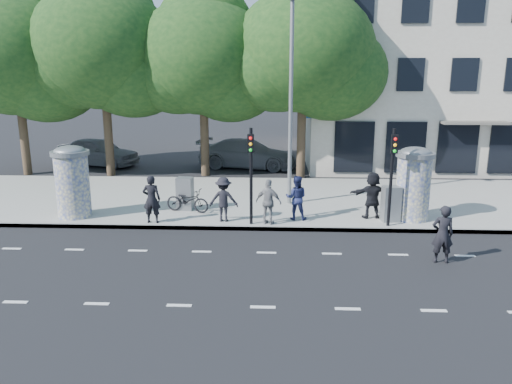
{
  "coord_description": "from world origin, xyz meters",
  "views": [
    {
      "loc": [
        0.31,
        -13.0,
        5.5
      ],
      "look_at": [
        -0.41,
        3.5,
        1.4
      ],
      "focal_mm": 35.0,
      "sensor_mm": 36.0,
      "label": 1
    }
  ],
  "objects_px": {
    "ped_f": "(372,195)",
    "car_right": "(248,154)",
    "ad_column_left": "(72,180)",
    "cabinet_left": "(185,194)",
    "street_lamp": "(291,87)",
    "cabinet_right": "(391,204)",
    "ped_c": "(296,198)",
    "car_left": "(98,152)",
    "ped_e": "(269,202)",
    "man_road": "(443,234)",
    "traffic_pole_far": "(392,168)",
    "ped_d": "(224,199)",
    "traffic_pole_near": "(251,166)",
    "ad_column_right": "(413,182)",
    "bicycle": "(187,200)",
    "ped_b": "(152,199)"
  },
  "relations": [
    {
      "from": "ad_column_left",
      "to": "ad_column_right",
      "type": "bearing_deg",
      "value": 0.92
    },
    {
      "from": "ad_column_left",
      "to": "ped_f",
      "type": "xyz_separation_m",
      "value": [
        10.98,
        0.28,
        -0.53
      ]
    },
    {
      "from": "traffic_pole_near",
      "to": "cabinet_left",
      "type": "xyz_separation_m",
      "value": [
        -2.66,
        1.78,
        -1.44
      ]
    },
    {
      "from": "ped_c",
      "to": "car_left",
      "type": "height_order",
      "value": "ped_c"
    },
    {
      "from": "ped_d",
      "to": "car_left",
      "type": "height_order",
      "value": "ped_d"
    },
    {
      "from": "car_left",
      "to": "car_right",
      "type": "relative_size",
      "value": 0.87
    },
    {
      "from": "street_lamp",
      "to": "cabinet_right",
      "type": "relative_size",
      "value": 6.23
    },
    {
      "from": "traffic_pole_near",
      "to": "ped_e",
      "type": "bearing_deg",
      "value": 5.3
    },
    {
      "from": "ped_e",
      "to": "ped_f",
      "type": "xyz_separation_m",
      "value": [
        3.76,
        0.93,
        0.05
      ]
    },
    {
      "from": "ad_column_right",
      "to": "ad_column_left",
      "type": "bearing_deg",
      "value": -179.08
    },
    {
      "from": "ped_d",
      "to": "cabinet_left",
      "type": "xyz_separation_m",
      "value": [
        -1.65,
        1.42,
        -0.17
      ]
    },
    {
      "from": "ped_e",
      "to": "man_road",
      "type": "xyz_separation_m",
      "value": [
        5.07,
        -2.99,
        -0.1
      ]
    },
    {
      "from": "ped_b",
      "to": "ped_e",
      "type": "bearing_deg",
      "value": 178.88
    },
    {
      "from": "cabinet_right",
      "to": "ped_c",
      "type": "bearing_deg",
      "value": 168.73
    },
    {
      "from": "street_lamp",
      "to": "ped_d",
      "type": "bearing_deg",
      "value": -134.16
    },
    {
      "from": "car_left",
      "to": "traffic_pole_near",
      "type": "bearing_deg",
      "value": -122.22
    },
    {
      "from": "ad_column_right",
      "to": "bicycle",
      "type": "height_order",
      "value": "ad_column_right"
    },
    {
      "from": "ped_d",
      "to": "ped_e",
      "type": "relative_size",
      "value": 0.99
    },
    {
      "from": "ped_f",
      "to": "car_right",
      "type": "bearing_deg",
      "value": -68.87
    },
    {
      "from": "ad_column_left",
      "to": "street_lamp",
      "type": "xyz_separation_m",
      "value": [
        8.0,
        2.13,
        3.26
      ]
    },
    {
      "from": "cabinet_left",
      "to": "car_right",
      "type": "height_order",
      "value": "car_right"
    },
    {
      "from": "ped_b",
      "to": "ped_f",
      "type": "bearing_deg",
      "value": -174.42
    },
    {
      "from": "ad_column_right",
      "to": "ped_e",
      "type": "bearing_deg",
      "value": -170.69
    },
    {
      "from": "ad_column_left",
      "to": "traffic_pole_near",
      "type": "height_order",
      "value": "traffic_pole_near"
    },
    {
      "from": "ped_f",
      "to": "street_lamp",
      "type": "bearing_deg",
      "value": -37.92
    },
    {
      "from": "traffic_pole_far",
      "to": "ped_f",
      "type": "bearing_deg",
      "value": 113.07
    },
    {
      "from": "ped_e",
      "to": "man_road",
      "type": "distance_m",
      "value": 5.89
    },
    {
      "from": "traffic_pole_far",
      "to": "ped_d",
      "type": "relative_size",
      "value": 2.12
    },
    {
      "from": "ped_f",
      "to": "car_left",
      "type": "distance_m",
      "value": 17.27
    },
    {
      "from": "ad_column_right",
      "to": "street_lamp",
      "type": "relative_size",
      "value": 0.33
    },
    {
      "from": "ped_c",
      "to": "ped_f",
      "type": "relative_size",
      "value": 0.94
    },
    {
      "from": "ped_e",
      "to": "car_left",
      "type": "distance_m",
      "value": 15.1
    },
    {
      "from": "ped_b",
      "to": "man_road",
      "type": "bearing_deg",
      "value": 160.89
    },
    {
      "from": "ped_e",
      "to": "man_road",
      "type": "bearing_deg",
      "value": 170.84
    },
    {
      "from": "street_lamp",
      "to": "ped_c",
      "type": "distance_m",
      "value": 4.4
    },
    {
      "from": "ad_column_left",
      "to": "car_left",
      "type": "xyz_separation_m",
      "value": [
        -2.88,
        10.58,
        -0.72
      ]
    },
    {
      "from": "ad_column_left",
      "to": "traffic_pole_near",
      "type": "distance_m",
      "value": 6.67
    },
    {
      "from": "traffic_pole_far",
      "to": "ped_b",
      "type": "bearing_deg",
      "value": 179.61
    },
    {
      "from": "traffic_pole_near",
      "to": "ped_d",
      "type": "distance_m",
      "value": 1.67
    },
    {
      "from": "car_right",
      "to": "traffic_pole_near",
      "type": "bearing_deg",
      "value": -164.19
    },
    {
      "from": "ad_column_left",
      "to": "car_right",
      "type": "distance_m",
      "value": 11.91
    },
    {
      "from": "ped_e",
      "to": "ped_b",
      "type": "bearing_deg",
      "value": 21.37
    },
    {
      "from": "ped_d",
      "to": "cabinet_right",
      "type": "bearing_deg",
      "value": -177.23
    },
    {
      "from": "street_lamp",
      "to": "bicycle",
      "type": "distance_m",
      "value": 5.9
    },
    {
      "from": "ped_b",
      "to": "ped_f",
      "type": "distance_m",
      "value": 7.96
    },
    {
      "from": "street_lamp",
      "to": "cabinet_right",
      "type": "distance_m",
      "value": 5.82
    },
    {
      "from": "ped_e",
      "to": "cabinet_left",
      "type": "distance_m",
      "value": 3.7
    },
    {
      "from": "ad_column_right",
      "to": "man_road",
      "type": "bearing_deg",
      "value": -91.71
    },
    {
      "from": "bicycle",
      "to": "ped_b",
      "type": "bearing_deg",
      "value": 158.97
    },
    {
      "from": "ad_column_left",
      "to": "traffic_pole_near",
      "type": "xyz_separation_m",
      "value": [
        6.6,
        -0.71,
        0.69
      ]
    }
  ]
}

